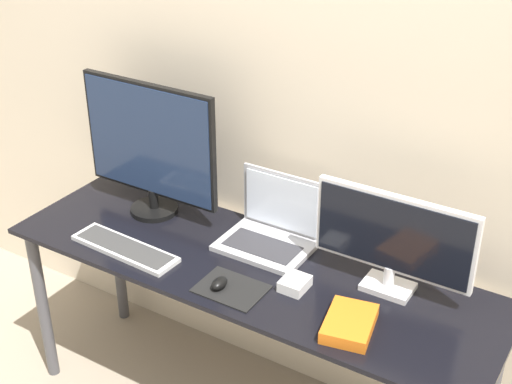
% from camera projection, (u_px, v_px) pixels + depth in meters
% --- Properties ---
extents(wall_back, '(7.00, 0.05, 2.50)m').
position_uv_depth(wall_back, '(300.00, 85.00, 2.43)').
color(wall_back, beige).
rests_on(wall_back, ground_plane).
extents(desk, '(1.76, 0.55, 0.71)m').
position_uv_depth(desk, '(248.00, 288.00, 2.48)').
color(desk, black).
rests_on(desk, ground_plane).
extents(monitor_left, '(0.58, 0.18, 0.52)m').
position_uv_depth(monitor_left, '(150.00, 146.00, 2.62)').
color(monitor_left, black).
rests_on(monitor_left, desk).
extents(monitor_right, '(0.52, 0.11, 0.34)m').
position_uv_depth(monitor_right, '(393.00, 239.00, 2.22)').
color(monitor_right, silver).
rests_on(monitor_right, desk).
extents(laptop, '(0.32, 0.24, 0.25)m').
position_uv_depth(laptop, '(271.00, 227.00, 2.53)').
color(laptop, '#ADADB2').
rests_on(laptop, desk).
extents(keyboard, '(0.42, 0.14, 0.02)m').
position_uv_depth(keyboard, '(125.00, 248.00, 2.50)').
color(keyboard, silver).
rests_on(keyboard, desk).
extents(mousepad, '(0.22, 0.16, 0.00)m').
position_uv_depth(mousepad, '(231.00, 289.00, 2.30)').
color(mousepad, black).
rests_on(mousepad, desk).
extents(mouse, '(0.04, 0.07, 0.03)m').
position_uv_depth(mouse, '(220.00, 284.00, 2.29)').
color(mouse, black).
rests_on(mouse, mousepad).
extents(book, '(0.18, 0.22, 0.04)m').
position_uv_depth(book, '(349.00, 324.00, 2.12)').
color(book, orange).
rests_on(book, desk).
extents(power_brick, '(0.08, 0.10, 0.04)m').
position_uv_depth(power_brick, '(295.00, 284.00, 2.30)').
color(power_brick, white).
rests_on(power_brick, desk).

